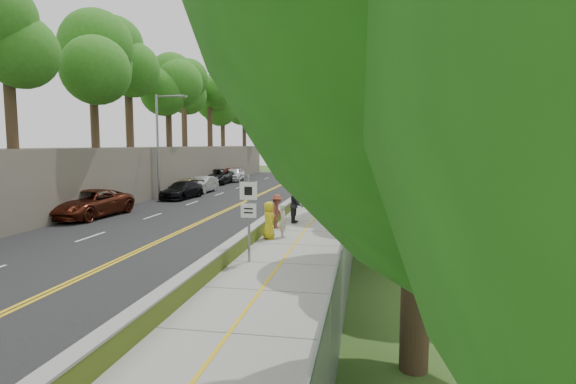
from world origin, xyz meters
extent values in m
plane|color=#33511E|center=(0.00, 0.00, 0.00)|extent=(140.00, 140.00, 0.00)
cube|color=black|center=(-5.40, 15.00, 0.02)|extent=(11.20, 66.00, 0.04)
cube|color=gray|center=(2.55, 15.00, 0.03)|extent=(4.20, 66.00, 0.05)
cube|color=#ACE521|center=(0.25, 15.00, 0.30)|extent=(0.42, 66.00, 0.60)
cube|color=#595147|center=(-13.50, 15.00, 2.00)|extent=(5.00, 66.00, 4.00)
cube|color=slate|center=(4.65, 15.00, 1.00)|extent=(0.04, 66.00, 2.00)
cylinder|color=gray|center=(-10.70, 14.00, 4.00)|extent=(0.18, 0.18, 8.00)
cylinder|color=gray|center=(-9.60, 14.00, 7.85)|extent=(2.30, 0.13, 0.13)
cube|color=gray|center=(-8.52, 14.00, 7.80)|extent=(0.50, 0.22, 0.14)
cylinder|color=gray|center=(1.05, -3.00, 1.60)|extent=(0.09, 0.09, 3.10)
cube|color=white|center=(1.05, -3.03, 2.60)|extent=(0.62, 0.04, 0.62)
cube|color=white|center=(1.05, -3.03, 1.90)|extent=(0.56, 0.04, 0.50)
cylinder|color=#E53D00|center=(3.00, 23.39, 0.47)|extent=(0.51, 0.51, 0.84)
cube|color=slate|center=(4.30, 3.00, 0.43)|extent=(1.27, 1.04, 0.76)
imported|color=#4E1B0E|center=(-10.60, 4.99, 0.83)|extent=(2.99, 5.86, 1.59)
imported|color=black|center=(-9.00, 14.41, 0.71)|extent=(2.32, 4.78, 1.34)
imported|color=tan|center=(-9.70, 16.74, 0.77)|extent=(1.77, 4.28, 1.45)
imported|color=#A5A9AC|center=(-9.02, 18.84, 0.74)|extent=(1.55, 4.27, 1.40)
imported|color=black|center=(-10.60, 27.44, 0.83)|extent=(2.78, 5.76, 1.58)
imported|color=maroon|center=(-10.60, 31.44, 0.76)|extent=(2.46, 5.13, 1.44)
imported|color=white|center=(-9.84, 30.98, 0.83)|extent=(2.22, 4.76, 1.58)
imported|color=gold|center=(0.88, 1.00, 0.88)|extent=(0.80, 0.95, 1.66)
imported|color=beige|center=(1.44, 1.40, 0.81)|extent=(0.55, 0.65, 1.53)
imported|color=black|center=(1.45, 5.31, 1.01)|extent=(0.73, 0.94, 1.92)
imported|color=brown|center=(0.75, 3.54, 0.90)|extent=(0.69, 1.13, 1.71)
imported|color=black|center=(2.80, 24.83, 0.99)|extent=(1.15, 0.59, 1.88)
camera|label=1|loc=(5.16, -18.20, 4.22)|focal=28.00mm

